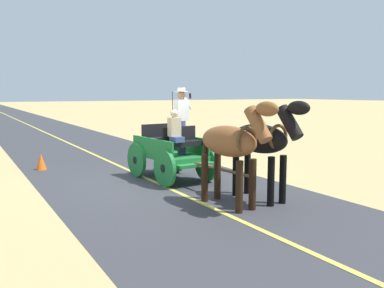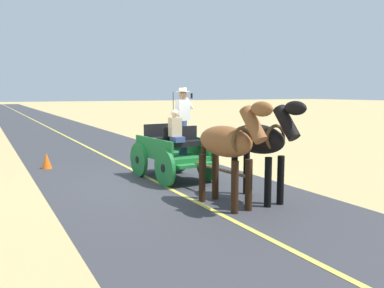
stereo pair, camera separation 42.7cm
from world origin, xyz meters
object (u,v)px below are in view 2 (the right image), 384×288
(horse_near_side, at_px, (261,141))
(horse_off_side, at_px, (228,144))
(horse_drawn_carriage, at_px, (174,150))
(traffic_cone, at_px, (47,161))

(horse_near_side, xyz_separation_m, horse_off_side, (0.88, 0.08, 0.00))
(horse_drawn_carriage, relative_size, horse_off_side, 2.04)
(horse_near_side, distance_m, traffic_cone, 7.26)
(horse_drawn_carriage, bearing_deg, horse_off_side, 86.79)
(horse_drawn_carriage, distance_m, traffic_cone, 4.37)
(horse_near_side, xyz_separation_m, traffic_cone, (3.59, -6.21, -1.07))
(horse_drawn_carriage, xyz_separation_m, horse_near_side, (-0.71, 2.98, 0.51))
(horse_near_side, height_order, traffic_cone, horse_near_side)
(horse_near_side, bearing_deg, horse_drawn_carriage, -76.67)
(horse_near_side, height_order, horse_off_side, same)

